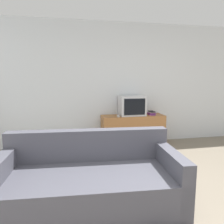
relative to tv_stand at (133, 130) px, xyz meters
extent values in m
cube|color=silver|center=(-0.14, 0.26, 0.97)|extent=(9.00, 0.06, 2.60)
cube|color=#9E6638|center=(0.00, 0.00, 0.00)|extent=(1.33, 0.42, 0.65)
cube|color=silver|center=(-0.02, 0.02, 0.53)|extent=(0.52, 0.39, 0.41)
cube|color=black|center=(-0.02, -0.18, 0.53)|extent=(0.44, 0.01, 0.33)
cube|color=#474751|center=(-1.14, -2.11, -0.12)|extent=(2.06, 1.07, 0.40)
cube|color=#474751|center=(-1.11, -1.73, 0.27)|extent=(2.00, 0.31, 0.39)
cube|color=#474751|center=(-2.07, -2.04, -0.02)|extent=(0.21, 0.94, 0.62)
cube|color=#474751|center=(-0.22, -2.18, -0.02)|extent=(0.21, 0.94, 0.62)
cube|color=#7A3884|center=(0.40, -0.03, 0.33)|extent=(0.12, 0.19, 0.02)
cube|color=#7A3884|center=(0.41, -0.02, 0.36)|extent=(0.15, 0.15, 0.03)
cube|color=silver|center=(0.42, -0.02, 0.38)|extent=(0.12, 0.18, 0.02)
cube|color=black|center=(0.41, -0.03, 0.40)|extent=(0.10, 0.20, 0.02)
cube|color=#B7B7B7|center=(-0.34, -0.09, 0.34)|extent=(0.06, 0.19, 0.02)
camera|label=1|loc=(-1.36, -4.39, 1.11)|focal=35.00mm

